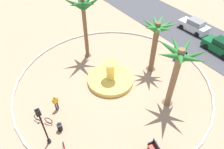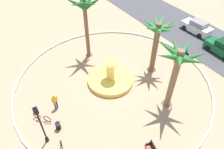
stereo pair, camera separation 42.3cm
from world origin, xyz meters
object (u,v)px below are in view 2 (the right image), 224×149
at_px(parked_car_leftmost, 197,27).
at_px(parked_car_second, 223,48).
at_px(person_cyclist_helmet, 55,101).
at_px(palm_tree_by_curb, 157,35).
at_px(bicycle_by_lamppost, 42,117).
at_px(fountain, 110,79).
at_px(bench_west, 181,57).
at_px(trash_bin, 58,126).
at_px(lamppost, 40,122).
at_px(palm_tree_near_fountain, 85,11).
at_px(palm_tree_mid_plaza, 177,65).

height_order(parked_car_leftmost, parked_car_second, same).
distance_m(person_cyclist_helmet, parked_car_leftmost, 20.57).
xyz_separation_m(palm_tree_by_curb, bicycle_by_lamppost, (0.10, -11.91, -3.84)).
distance_m(fountain, parked_car_second, 13.69).
bearing_deg(bench_west, fountain, -98.56).
bearing_deg(trash_bin, person_cyclist_helmet, 163.26).
height_order(bicycle_by_lamppost, person_cyclist_helmet, person_cyclist_helmet).
distance_m(palm_tree_by_curb, lamppost, 12.55).
xyz_separation_m(parked_car_leftmost, parked_car_second, (4.91, -1.30, 0.00)).
xyz_separation_m(fountain, parked_car_leftmost, (-1.95, 14.66, 0.43)).
height_order(fountain, trash_bin, fountain).
bearing_deg(bicycle_by_lamppost, parked_car_second, 84.28).
bearing_deg(palm_tree_near_fountain, person_cyclist_helmet, -48.61).
relative_size(palm_tree_by_curb, parked_car_leftmost, 1.40).
height_order(bench_west, lamppost, lamppost).
bearing_deg(palm_tree_mid_plaza, person_cyclist_helmet, -119.56).
xyz_separation_m(palm_tree_mid_plaza, parked_car_second, (-2.17, 10.61, -3.75)).
height_order(lamppost, bicycle_by_lamppost, lamppost).
relative_size(fountain, parked_car_leftmost, 1.11).
xyz_separation_m(bench_west, lamppost, (1.64, -16.11, 2.02)).
height_order(fountain, lamppost, lamppost).
bearing_deg(palm_tree_mid_plaza, palm_tree_near_fountain, -165.97).
height_order(palm_tree_by_curb, trash_bin, palm_tree_by_curb).
bearing_deg(person_cyclist_helmet, palm_tree_by_curb, 87.24).
bearing_deg(bicycle_by_lamppost, bench_west, 88.59).
bearing_deg(palm_tree_by_curb, parked_car_leftmost, 105.36).
bearing_deg(fountain, bench_west, 81.44).
xyz_separation_m(trash_bin, parked_car_leftmost, (-4.35, 21.08, 0.39)).
bearing_deg(parked_car_second, trash_bin, -91.64).
distance_m(bench_west, lamppost, 16.32).
bearing_deg(palm_tree_near_fountain, bench_west, 52.95).
distance_m(palm_tree_near_fountain, lamppost, 11.51).
bearing_deg(lamppost, parked_car_leftmost, 102.39).
height_order(palm_tree_mid_plaza, bench_west, palm_tree_mid_plaza).
bearing_deg(parked_car_leftmost, trash_bin, -78.35).
bearing_deg(lamppost, palm_tree_mid_plaza, 77.94).
height_order(palm_tree_near_fountain, trash_bin, palm_tree_near_fountain).
distance_m(fountain, bicycle_by_lamppost, 7.30).
distance_m(palm_tree_by_curb, trash_bin, 11.84).
bearing_deg(parked_car_leftmost, palm_tree_near_fountain, -101.94).
xyz_separation_m(palm_tree_by_curb, trash_bin, (1.60, -11.09, -3.84)).
distance_m(palm_tree_mid_plaza, bicycle_by_lamppost, 11.62).
bearing_deg(parked_car_second, lamppost, -90.08).
xyz_separation_m(palm_tree_near_fountain, parked_car_leftmost, (3.05, 14.44, -4.59)).
distance_m(bench_west, trash_bin, 15.02).
bearing_deg(trash_bin, bicycle_by_lamppost, -151.15).
height_order(bench_west, bicycle_by_lamppost, bench_west).
xyz_separation_m(trash_bin, parked_car_second, (0.56, 19.78, 0.39)).
xyz_separation_m(palm_tree_mid_plaza, person_cyclist_helmet, (-4.84, -8.54, -3.60)).
bearing_deg(lamppost, person_cyclist_helmet, 146.16).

